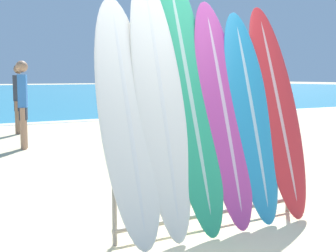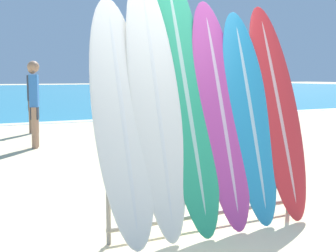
{
  "view_description": "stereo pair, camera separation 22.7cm",
  "coord_description": "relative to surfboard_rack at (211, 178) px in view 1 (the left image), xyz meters",
  "views": [
    {
      "loc": [
        -2.33,
        -3.15,
        1.42
      ],
      "look_at": [
        0.22,
        1.15,
        0.88
      ],
      "focal_mm": 50.0,
      "sensor_mm": 36.0,
      "label": 1
    },
    {
      "loc": [
        -2.13,
        -3.26,
        1.42
      ],
      "look_at": [
        0.22,
        1.15,
        0.88
      ],
      "focal_mm": 50.0,
      "sensor_mm": 36.0,
      "label": 2
    }
  ],
  "objects": [
    {
      "name": "ground_plane",
      "position": [
        -0.22,
        -0.35,
        -0.47
      ],
      "size": [
        160.0,
        160.0,
        0.0
      ],
      "primitive_type": "plane",
      "color": "beige"
    },
    {
      "name": "surfboard_rack",
      "position": [
        0.0,
        0.0,
        0.0
      ],
      "size": [
        2.03,
        0.04,
        0.86
      ],
      "color": "gray",
      "rests_on": "ground_plane"
    },
    {
      "name": "surfboard_slot_0",
      "position": [
        -0.85,
        0.04,
        0.59
      ],
      "size": [
        0.52,
        0.73,
        2.12
      ],
      "color": "silver",
      "rests_on": "ground_plane"
    },
    {
      "name": "surfboard_slot_1",
      "position": [
        -0.52,
        0.05,
        0.72
      ],
      "size": [
        0.48,
        0.74,
        2.37
      ],
      "color": "silver",
      "rests_on": "ground_plane"
    },
    {
      "name": "surfboard_slot_2",
      "position": [
        -0.19,
        0.11,
        0.8
      ],
      "size": [
        0.54,
        0.9,
        2.54
      ],
      "color": "#289E70",
      "rests_on": "ground_plane"
    },
    {
      "name": "surfboard_slot_3",
      "position": [
        0.16,
        0.04,
        0.61
      ],
      "size": [
        0.5,
        0.72,
        2.16
      ],
      "color": "#B23D8E",
      "rests_on": "ground_plane"
    },
    {
      "name": "surfboard_slot_4",
      "position": [
        0.49,
        0.02,
        0.57
      ],
      "size": [
        0.51,
        0.67,
        2.07
      ],
      "color": "teal",
      "rests_on": "ground_plane"
    },
    {
      "name": "surfboard_slot_5",
      "position": [
        0.86,
        0.04,
        0.61
      ],
      "size": [
        0.53,
        0.75,
        2.16
      ],
      "color": "red",
      "rests_on": "ground_plane"
    },
    {
      "name": "person_near_water",
      "position": [
        -0.36,
        5.7,
        0.47
      ],
      "size": [
        0.23,
        0.29,
        1.71
      ],
      "rotation": [
        0.0,
        0.0,
        4.36
      ],
      "color": "#A87A5B",
      "rests_on": "ground_plane"
    },
    {
      "name": "person_mid_beach",
      "position": [
        0.74,
        1.93,
        0.5
      ],
      "size": [
        0.3,
        0.24,
        1.78
      ],
      "rotation": [
        0.0,
        0.0,
        6.12
      ],
      "color": "beige",
      "rests_on": "ground_plane"
    },
    {
      "name": "person_far_left",
      "position": [
        0.14,
        8.17,
        0.46
      ],
      "size": [
        0.29,
        0.26,
        1.7
      ],
      "rotation": [
        0.0,
        0.0,
        3.71
      ],
      "color": "#846047",
      "rests_on": "ground_plane"
    }
  ]
}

